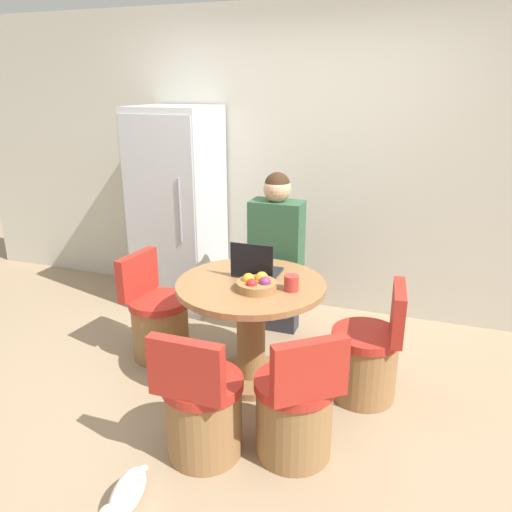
{
  "coord_description": "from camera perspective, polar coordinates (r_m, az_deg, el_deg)",
  "views": [
    {
      "loc": [
        1.1,
        -2.54,
        1.96
      ],
      "look_at": [
        0.05,
        0.38,
        0.88
      ],
      "focal_mm": 35.0,
      "sensor_mm": 36.0,
      "label": 1
    }
  ],
  "objects": [
    {
      "name": "person_seated",
      "position": [
        3.9,
        2.53,
        0.86
      ],
      "size": [
        0.4,
        0.37,
        1.34
      ],
      "rotation": [
        0.0,
        0.0,
        3.14
      ],
      "color": "#2D2D38",
      "rests_on": "ground_plane"
    },
    {
      "name": "laptop",
      "position": [
        3.35,
        -0.02,
        -1.42
      ],
      "size": [
        0.29,
        0.25,
        0.24
      ],
      "rotation": [
        0.0,
        0.0,
        3.14
      ],
      "color": "#232328",
      "rests_on": "dining_table"
    },
    {
      "name": "wall_back",
      "position": [
        4.43,
        5.14,
        10.49
      ],
      "size": [
        7.0,
        0.06,
        2.6
      ],
      "color": "beige",
      "rests_on": "ground_plane"
    },
    {
      "name": "refrigerator",
      "position": [
        4.53,
        -8.91,
        5.26
      ],
      "size": [
        0.68,
        0.68,
        1.78
      ],
      "color": "silver",
      "rests_on": "ground_plane"
    },
    {
      "name": "coffee_cup",
      "position": [
        3.12,
        4.06,
        -3.1
      ],
      "size": [
        0.09,
        0.09,
        0.1
      ],
      "color": "#B2332D",
      "rests_on": "dining_table"
    },
    {
      "name": "dining_table",
      "position": [
        3.35,
        -0.58,
        -7.01
      ],
      "size": [
        0.98,
        0.98,
        0.73
      ],
      "color": "olive",
      "rests_on": "ground_plane"
    },
    {
      "name": "ground_plane",
      "position": [
        3.39,
        -3.15,
        -16.16
      ],
      "size": [
        12.0,
        12.0,
        0.0
      ],
      "primitive_type": "plane",
      "color": "#9E8466"
    },
    {
      "name": "chair_near_right_corner",
      "position": [
        2.84,
        4.53,
        -17.32
      ],
      "size": [
        0.51,
        0.51,
        0.79
      ],
      "rotation": [
        0.0,
        0.0,
        -2.47
      ],
      "color": "olive",
      "rests_on": "ground_plane"
    },
    {
      "name": "chair_left_side",
      "position": [
        3.82,
        -11.11,
        -7.39
      ],
      "size": [
        0.45,
        0.44,
        0.79
      ],
      "rotation": [
        0.0,
        0.0,
        1.46
      ],
      "color": "olive",
      "rests_on": "ground_plane"
    },
    {
      "name": "chair_right_side",
      "position": [
        3.37,
        12.61,
        -11.4
      ],
      "size": [
        0.45,
        0.44,
        0.79
      ],
      "rotation": [
        0.0,
        0.0,
        -1.47
      ],
      "color": "olive",
      "rests_on": "ground_plane"
    },
    {
      "name": "chair_near_camera",
      "position": [
        2.85,
        -6.16,
        -17.23
      ],
      "size": [
        0.44,
        0.44,
        0.79
      ],
      "rotation": [
        0.0,
        0.0,
        -3.14
      ],
      "color": "olive",
      "rests_on": "ground_plane"
    },
    {
      "name": "cat",
      "position": [
        2.73,
        -14.73,
        -24.99
      ],
      "size": [
        0.17,
        0.43,
        0.16
      ],
      "rotation": [
        0.0,
        0.0,
        4.83
      ],
      "color": "white",
      "rests_on": "ground_plane"
    },
    {
      "name": "fruit_bowl",
      "position": [
        3.13,
        0.08,
        -3.21
      ],
      "size": [
        0.25,
        0.25,
        0.1
      ],
      "color": "olive",
      "rests_on": "dining_table"
    }
  ]
}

